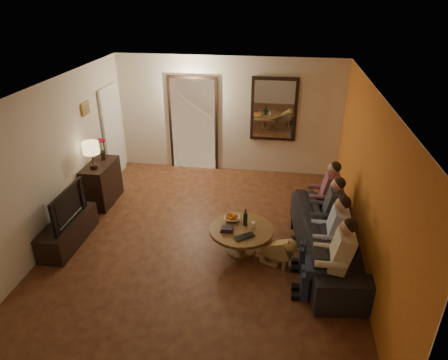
# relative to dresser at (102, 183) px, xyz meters

# --- Properties ---
(floor) EXTENTS (5.00, 6.00, 0.01)m
(floor) POSITION_rel_dresser_xyz_m (2.25, -1.07, -0.42)
(floor) COLOR #461E12
(floor) RESTS_ON ground
(ceiling) EXTENTS (5.00, 6.00, 0.01)m
(ceiling) POSITION_rel_dresser_xyz_m (2.25, -1.07, 2.18)
(ceiling) COLOR white
(ceiling) RESTS_ON back_wall
(back_wall) EXTENTS (5.00, 0.02, 2.60)m
(back_wall) POSITION_rel_dresser_xyz_m (2.25, 1.93, 0.88)
(back_wall) COLOR beige
(back_wall) RESTS_ON floor
(front_wall) EXTENTS (5.00, 0.02, 2.60)m
(front_wall) POSITION_rel_dresser_xyz_m (2.25, -4.07, 0.88)
(front_wall) COLOR beige
(front_wall) RESTS_ON floor
(left_wall) EXTENTS (0.02, 6.00, 2.60)m
(left_wall) POSITION_rel_dresser_xyz_m (-0.25, -1.07, 0.88)
(left_wall) COLOR beige
(left_wall) RESTS_ON floor
(right_wall) EXTENTS (0.02, 6.00, 2.60)m
(right_wall) POSITION_rel_dresser_xyz_m (4.75, -1.07, 0.88)
(right_wall) COLOR beige
(right_wall) RESTS_ON floor
(orange_accent) EXTENTS (0.01, 6.00, 2.60)m
(orange_accent) POSITION_rel_dresser_xyz_m (4.74, -1.07, 0.88)
(orange_accent) COLOR #C95122
(orange_accent) RESTS_ON right_wall
(kitchen_doorway) EXTENTS (1.00, 0.06, 2.10)m
(kitchen_doorway) POSITION_rel_dresser_xyz_m (1.45, 1.91, 0.63)
(kitchen_doorway) COLOR #FFE0A5
(kitchen_doorway) RESTS_ON floor
(door_trim) EXTENTS (1.12, 0.04, 2.22)m
(door_trim) POSITION_rel_dresser_xyz_m (1.45, 1.90, 0.63)
(door_trim) COLOR black
(door_trim) RESTS_ON floor
(fridge_glimpse) EXTENTS (0.45, 0.03, 1.70)m
(fridge_glimpse) POSITION_rel_dresser_xyz_m (1.70, 1.92, 0.48)
(fridge_glimpse) COLOR silver
(fridge_glimpse) RESTS_ON floor
(mirror_frame) EXTENTS (1.00, 0.05, 1.40)m
(mirror_frame) POSITION_rel_dresser_xyz_m (3.25, 1.89, 1.08)
(mirror_frame) COLOR black
(mirror_frame) RESTS_ON back_wall
(mirror_glass) EXTENTS (0.86, 0.02, 1.26)m
(mirror_glass) POSITION_rel_dresser_xyz_m (3.25, 1.86, 1.08)
(mirror_glass) COLOR white
(mirror_glass) RESTS_ON back_wall
(white_door) EXTENTS (0.06, 0.85, 2.04)m
(white_door) POSITION_rel_dresser_xyz_m (-0.21, 1.23, 0.60)
(white_door) COLOR white
(white_door) RESTS_ON floor
(framed_art) EXTENTS (0.03, 0.28, 0.24)m
(framed_art) POSITION_rel_dresser_xyz_m (-0.22, 0.23, 1.43)
(framed_art) COLOR #B28C33
(framed_art) RESTS_ON left_wall
(art_canvas) EXTENTS (0.01, 0.22, 0.18)m
(art_canvas) POSITION_rel_dresser_xyz_m (-0.21, 0.23, 1.43)
(art_canvas) COLOR brown
(art_canvas) RESTS_ON left_wall
(dresser) EXTENTS (0.45, 0.93, 0.83)m
(dresser) POSITION_rel_dresser_xyz_m (0.00, 0.00, 0.00)
(dresser) COLOR black
(dresser) RESTS_ON floor
(table_lamp) EXTENTS (0.30, 0.30, 0.54)m
(table_lamp) POSITION_rel_dresser_xyz_m (0.00, -0.22, 0.69)
(table_lamp) COLOR beige
(table_lamp) RESTS_ON dresser
(flower_vase) EXTENTS (0.14, 0.14, 0.44)m
(flower_vase) POSITION_rel_dresser_xyz_m (0.00, 0.22, 0.64)
(flower_vase) COLOR #BB1334
(flower_vase) RESTS_ON dresser
(tv_stand) EXTENTS (0.45, 1.30, 0.43)m
(tv_stand) POSITION_rel_dresser_xyz_m (0.00, -1.42, -0.20)
(tv_stand) COLOR black
(tv_stand) RESTS_ON floor
(tv) EXTENTS (1.01, 0.13, 0.58)m
(tv) POSITION_rel_dresser_xyz_m (0.00, -1.42, 0.31)
(tv) COLOR black
(tv) RESTS_ON tv_stand
(sofa) EXTENTS (2.66, 1.30, 0.75)m
(sofa) POSITION_rel_dresser_xyz_m (4.35, -1.23, -0.04)
(sofa) COLOR black
(sofa) RESTS_ON floor
(person_a) EXTENTS (0.60, 0.40, 1.20)m
(person_a) POSITION_rel_dresser_xyz_m (4.25, -2.13, 0.18)
(person_a) COLOR tan
(person_a) RESTS_ON sofa
(person_b) EXTENTS (0.60, 0.40, 1.20)m
(person_b) POSITION_rel_dresser_xyz_m (4.25, -1.53, 0.18)
(person_b) COLOR tan
(person_b) RESTS_ON sofa
(person_c) EXTENTS (0.60, 0.40, 1.20)m
(person_c) POSITION_rel_dresser_xyz_m (4.25, -0.93, 0.18)
(person_c) COLOR tan
(person_c) RESTS_ON sofa
(person_d) EXTENTS (0.60, 0.40, 1.20)m
(person_d) POSITION_rel_dresser_xyz_m (4.25, -0.33, 0.18)
(person_d) COLOR tan
(person_d) RESTS_ON sofa
(dog) EXTENTS (0.61, 0.44, 0.56)m
(dog) POSITION_rel_dresser_xyz_m (3.48, -1.50, -0.14)
(dog) COLOR #9C8148
(dog) RESTS_ON floor
(coffee_table) EXTENTS (1.27, 1.27, 0.45)m
(coffee_table) POSITION_rel_dresser_xyz_m (2.90, -1.25, -0.19)
(coffee_table) COLOR brown
(coffee_table) RESTS_ON floor
(bowl) EXTENTS (0.26, 0.26, 0.06)m
(bowl) POSITION_rel_dresser_xyz_m (2.72, -1.03, 0.07)
(bowl) COLOR white
(bowl) RESTS_ON coffee_table
(oranges) EXTENTS (0.20, 0.20, 0.08)m
(oranges) POSITION_rel_dresser_xyz_m (2.72, -1.03, 0.13)
(oranges) COLOR orange
(oranges) RESTS_ON bowl
(wine_bottle) EXTENTS (0.07, 0.07, 0.31)m
(wine_bottle) POSITION_rel_dresser_xyz_m (2.95, -1.15, 0.19)
(wine_bottle) COLOR black
(wine_bottle) RESTS_ON coffee_table
(wine_glass) EXTENTS (0.06, 0.06, 0.10)m
(wine_glass) POSITION_rel_dresser_xyz_m (3.08, -1.20, 0.08)
(wine_glass) COLOR silver
(wine_glass) RESTS_ON coffee_table
(book_stack) EXTENTS (0.20, 0.15, 0.07)m
(book_stack) POSITION_rel_dresser_xyz_m (2.68, -1.35, 0.07)
(book_stack) COLOR black
(book_stack) RESTS_ON coffee_table
(laptop) EXTENTS (0.39, 0.36, 0.03)m
(laptop) POSITION_rel_dresser_xyz_m (3.00, -1.53, 0.05)
(laptop) COLOR black
(laptop) RESTS_ON coffee_table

